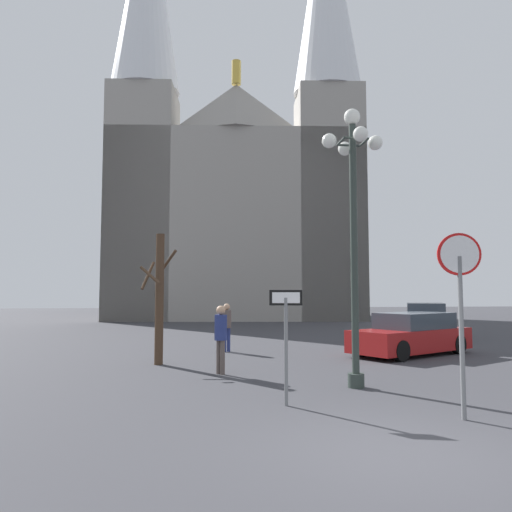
% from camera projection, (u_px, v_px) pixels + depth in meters
% --- Properties ---
extents(ground_plane, '(120.00, 120.00, 0.00)m').
position_uv_depth(ground_plane, '(408.00, 455.00, 6.16)').
color(ground_plane, '#38383D').
extents(cathedral, '(20.14, 13.23, 35.76)m').
position_uv_depth(cathedral, '(237.00, 178.00, 39.15)').
color(cathedral, gray).
rests_on(cathedral, ground).
extents(stop_sign, '(0.70, 0.20, 3.06)m').
position_uv_depth(stop_sign, '(460.00, 290.00, 8.03)').
color(stop_sign, slate).
rests_on(stop_sign, ground).
extents(one_way_arrow_sign, '(0.60, 0.18, 2.12)m').
position_uv_depth(one_way_arrow_sign, '(286.00, 330.00, 8.96)').
color(one_way_arrow_sign, slate).
rests_on(one_way_arrow_sign, ground).
extents(street_lamp, '(1.42, 1.42, 6.24)m').
position_uv_depth(street_lamp, '(353.00, 204.00, 10.86)').
color(street_lamp, '#2D3833').
rests_on(street_lamp, ground).
extents(bare_tree, '(1.08, 1.11, 3.78)m').
position_uv_depth(bare_tree, '(159.00, 296.00, 14.05)').
color(bare_tree, '#473323').
rests_on(bare_tree, ground).
extents(parked_car_near_white, '(3.38, 4.66, 1.59)m').
position_uv_depth(parked_car_near_white, '(426.00, 322.00, 21.92)').
color(parked_car_near_white, silver).
rests_on(parked_car_near_white, ground).
extents(parked_car_far_red, '(4.80, 3.67, 1.39)m').
position_uv_depth(parked_car_far_red, '(412.00, 335.00, 16.10)').
color(parked_car_far_red, maroon).
rests_on(parked_car_far_red, ground).
extents(pedestrian_walking, '(0.32, 0.32, 1.73)m').
position_uv_depth(pedestrian_walking, '(221.00, 332.00, 12.35)').
color(pedestrian_walking, '#594C47').
rests_on(pedestrian_walking, ground).
extents(pedestrian_standing, '(0.32, 0.32, 1.68)m').
position_uv_depth(pedestrian_standing, '(227.00, 323.00, 16.95)').
color(pedestrian_standing, navy).
rests_on(pedestrian_standing, ground).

